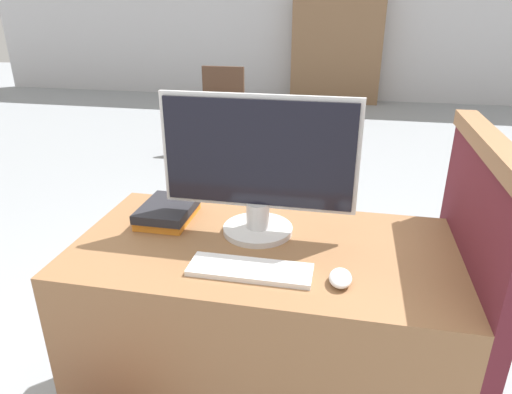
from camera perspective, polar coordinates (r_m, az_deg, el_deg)
The scene contains 9 objects.
wall_back at distance 7.71m, azimuth 10.60°, elevation 22.24°, with size 12.00×0.06×2.80m.
desk at distance 1.69m, azimuth 0.85°, elevation -17.43°, with size 1.22×0.64×0.77m.
carrel_divider at distance 1.64m, azimuth 24.09°, elevation -12.53°, with size 0.07×0.74×1.14m.
monitor at distance 1.46m, azimuth 0.25°, elevation 3.96°, with size 0.63×0.23×0.46m.
keyboard at distance 1.33m, azimuth -0.73°, elevation -9.08°, with size 0.36×0.12×0.02m.
mouse at distance 1.30m, azimuth 10.50°, elevation -9.93°, with size 0.06×0.09×0.04m.
book_stack at distance 1.65m, azimuth -10.96°, elevation -1.82°, with size 0.18×0.24×0.06m.
far_chair at distance 4.78m, azimuth -4.43°, elevation 11.19°, with size 0.44×0.44×0.88m.
bookshelf_far at distance 7.50m, azimuth 10.02°, elevation 17.67°, with size 1.36×0.32×1.60m.
Camera 1 is at (0.23, -0.94, 1.49)m, focal length 32.00 mm.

